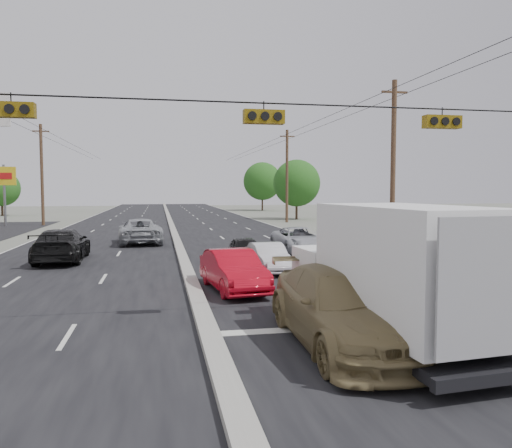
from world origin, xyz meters
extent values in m
plane|color=#606356|center=(0.00, 0.00, 0.00)|extent=(200.00, 200.00, 0.00)
cube|color=black|center=(0.00, 30.00, 0.00)|extent=(20.00, 160.00, 0.02)
cube|color=gray|center=(0.00, 30.00, 0.10)|extent=(0.50, 160.00, 0.20)
cylinder|color=#422D1E|center=(-12.50, 40.00, 5.00)|extent=(0.30, 0.30, 10.00)
cube|color=#422D1E|center=(-12.50, 40.00, 9.30)|extent=(1.60, 0.12, 0.12)
cylinder|color=#422D1E|center=(12.50, 15.00, 5.00)|extent=(0.30, 0.30, 10.00)
cube|color=#422D1E|center=(12.50, 15.00, 9.30)|extent=(1.60, 0.12, 0.12)
cylinder|color=#422D1E|center=(12.50, 40.00, 5.00)|extent=(0.30, 0.30, 10.00)
cube|color=#422D1E|center=(12.50, 40.00, 9.30)|extent=(1.60, 0.12, 0.12)
cylinder|color=black|center=(0.00, 0.00, 5.80)|extent=(25.00, 0.04, 0.04)
cube|color=#72590C|center=(-4.50, 0.00, 5.45)|extent=(1.05, 0.30, 0.35)
cube|color=#72590C|center=(1.50, 0.00, 5.45)|extent=(1.05, 0.30, 0.35)
cube|color=#72590C|center=(6.50, 0.00, 5.45)|extent=(1.05, 0.30, 0.35)
cylinder|color=slate|center=(-16.00, 40.00, 3.00)|extent=(0.24, 0.24, 6.00)
cube|color=gold|center=(-16.00, 40.00, 4.90)|extent=(2.20, 0.25, 1.80)
cylinder|color=#382619|center=(-22.00, 60.00, 1.08)|extent=(0.28, 0.28, 2.16)
sphere|color=#215416|center=(-22.00, 60.00, 3.72)|extent=(4.80, 4.80, 4.80)
cylinder|color=#382619|center=(15.00, 45.00, 1.26)|extent=(0.28, 0.28, 2.52)
sphere|color=#215416|center=(15.00, 45.00, 4.34)|extent=(5.60, 5.60, 5.60)
cylinder|color=#382619|center=(16.00, 70.00, 1.44)|extent=(0.28, 0.28, 2.88)
sphere|color=#215416|center=(16.00, 70.00, 4.96)|extent=(6.40, 6.40, 6.40)
cube|color=black|center=(4.02, -1.97, 0.41)|extent=(2.67, 6.58, 0.23)
cube|color=white|center=(4.08, -2.70, 1.97)|extent=(2.69, 4.77, 2.57)
cube|color=white|center=(3.81, 0.36, 1.15)|extent=(2.35, 1.93, 1.65)
cylinder|color=black|center=(2.87, 0.05, 0.41)|extent=(0.35, 0.85, 0.83)
cylinder|color=black|center=(4.79, 0.22, 0.41)|extent=(0.35, 0.85, 0.83)
cylinder|color=black|center=(3.24, -4.06, 0.41)|extent=(0.35, 0.85, 0.83)
cylinder|color=black|center=(5.16, -3.89, 0.41)|extent=(0.35, 0.85, 0.83)
imported|color=olive|center=(3.00, -1.90, 0.87)|extent=(2.46, 6.03, 1.75)
imported|color=#B90B1B|center=(1.40, 4.71, 0.72)|extent=(2.10, 4.54, 1.44)
imported|color=black|center=(2.93, 11.10, 0.63)|extent=(1.61, 3.77, 1.27)
imported|color=silver|center=(3.50, 8.50, 0.62)|extent=(1.46, 3.81, 1.24)
imported|color=#B4B6BC|center=(6.70, 14.87, 0.70)|extent=(2.43, 5.10, 1.41)
imported|color=#101354|center=(7.58, 5.24, 0.74)|extent=(2.58, 5.27, 1.47)
imported|color=maroon|center=(9.59, 11.65, 0.75)|extent=(2.26, 4.55, 1.49)
imported|color=black|center=(-5.96, 13.50, 0.81)|extent=(2.39, 5.66, 1.63)
imported|color=#979A9E|center=(-2.44, 21.33, 0.82)|extent=(3.15, 6.09, 1.64)
camera|label=1|loc=(-1.15, -12.60, 3.61)|focal=35.00mm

